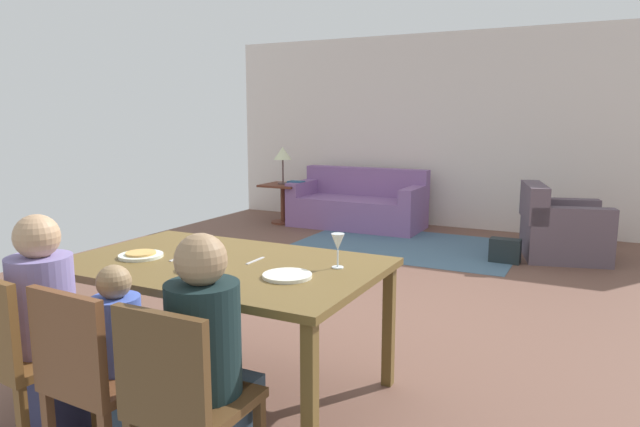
# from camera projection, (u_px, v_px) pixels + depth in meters

# --- Properties ---
(ground_plane) EXTENTS (7.05, 6.56, 0.02)m
(ground_plane) POSITION_uv_depth(u_px,v_px,m) (369.00, 290.00, 5.20)
(ground_plane) COLOR brown
(back_wall) EXTENTS (7.05, 0.10, 2.70)m
(back_wall) POSITION_uv_depth(u_px,v_px,m) (460.00, 131.00, 7.90)
(back_wall) COLOR silver
(back_wall) RESTS_ON ground_plane
(dining_table) EXTENTS (1.74, 1.10, 0.76)m
(dining_table) POSITION_uv_depth(u_px,v_px,m) (222.00, 273.00, 3.16)
(dining_table) COLOR brown
(dining_table) RESTS_ON ground_plane
(plate_near_man) EXTENTS (0.25, 0.25, 0.02)m
(plate_near_man) POSITION_uv_depth(u_px,v_px,m) (141.00, 256.00, 3.25)
(plate_near_man) COLOR silver
(plate_near_man) RESTS_ON dining_table
(pizza_near_man) EXTENTS (0.17, 0.17, 0.01)m
(pizza_near_man) POSITION_uv_depth(u_px,v_px,m) (141.00, 253.00, 3.25)
(pizza_near_man) COLOR tan
(pizza_near_man) RESTS_ON plate_near_man
(plate_near_child) EXTENTS (0.25, 0.25, 0.02)m
(plate_near_child) POSITION_uv_depth(u_px,v_px,m) (201.00, 268.00, 2.99)
(plate_near_child) COLOR white
(plate_near_child) RESTS_ON dining_table
(pizza_near_child) EXTENTS (0.17, 0.17, 0.01)m
(pizza_near_child) POSITION_uv_depth(u_px,v_px,m) (201.00, 265.00, 2.99)
(pizza_near_child) COLOR gold
(pizza_near_child) RESTS_ON plate_near_child
(plate_near_woman) EXTENTS (0.25, 0.25, 0.02)m
(plate_near_woman) POSITION_uv_depth(u_px,v_px,m) (287.00, 276.00, 2.85)
(plate_near_woman) COLOR silver
(plate_near_woman) RESTS_ON dining_table
(wine_glass) EXTENTS (0.07, 0.07, 0.19)m
(wine_glass) POSITION_uv_depth(u_px,v_px,m) (338.00, 244.00, 3.01)
(wine_glass) COLOR silver
(wine_glass) RESTS_ON dining_table
(fork) EXTENTS (0.02, 0.15, 0.01)m
(fork) POSITION_uv_depth(u_px,v_px,m) (179.00, 258.00, 3.22)
(fork) COLOR silver
(fork) RESTS_ON dining_table
(knife) EXTENTS (0.01, 0.17, 0.01)m
(knife) POSITION_uv_depth(u_px,v_px,m) (255.00, 261.00, 3.17)
(knife) COLOR silver
(knife) RESTS_ON dining_table
(dining_chair_man) EXTENTS (0.47, 0.47, 0.87)m
(dining_chair_man) POSITION_uv_depth(u_px,v_px,m) (18.00, 351.00, 2.61)
(dining_chair_man) COLOR brown
(dining_chair_man) RESTS_ON ground_plane
(person_man) EXTENTS (0.31, 0.41, 1.11)m
(person_man) POSITION_uv_depth(u_px,v_px,m) (52.00, 334.00, 2.76)
(person_man) COLOR #333458
(person_man) RESTS_ON ground_plane
(dining_chair_child) EXTENTS (0.44, 0.44, 0.87)m
(dining_chair_child) POSITION_uv_depth(u_px,v_px,m) (93.00, 372.00, 2.40)
(dining_chair_child) COLOR brown
(dining_chair_child) RESTS_ON ground_plane
(person_child) EXTENTS (0.22, 0.29, 0.92)m
(person_child) POSITION_uv_depth(u_px,v_px,m) (125.00, 370.00, 2.55)
(person_child) COLOR #314356
(person_child) RESTS_ON ground_plane
(dining_chair_woman) EXTENTS (0.42, 0.42, 0.87)m
(dining_chair_woman) POSITION_uv_depth(u_px,v_px,m) (182.00, 397.00, 2.18)
(dining_chair_woman) COLOR #4F341B
(dining_chair_woman) RESTS_ON ground_plane
(person_woman) EXTENTS (0.30, 0.40, 1.11)m
(person_woman) POSITION_uv_depth(u_px,v_px,m) (210.00, 374.00, 2.33)
(person_woman) COLOR #2C3E4F
(person_woman) RESTS_ON ground_plane
(area_rug) EXTENTS (2.60, 1.80, 0.01)m
(area_rug) POSITION_uv_depth(u_px,v_px,m) (406.00, 245.00, 6.94)
(area_rug) COLOR #456178
(area_rug) RESTS_ON ground_plane
(couch) EXTENTS (1.86, 0.86, 0.82)m
(couch) POSITION_uv_depth(u_px,v_px,m) (358.00, 206.00, 8.09)
(couch) COLOR #835B92
(couch) RESTS_ON ground_plane
(armchair) EXTENTS (1.04, 1.04, 0.82)m
(armchair) POSITION_uv_depth(u_px,v_px,m) (560.00, 230.00, 6.29)
(armchair) COLOR #584954
(armchair) RESTS_ON ground_plane
(side_table) EXTENTS (0.56, 0.56, 0.58)m
(side_table) POSITION_uv_depth(u_px,v_px,m) (283.00, 198.00, 8.33)
(side_table) COLOR brown
(side_table) RESTS_ON ground_plane
(table_lamp) EXTENTS (0.26, 0.26, 0.54)m
(table_lamp) POSITION_uv_depth(u_px,v_px,m) (283.00, 155.00, 8.23)
(table_lamp) COLOR brown
(table_lamp) RESTS_ON side_table
(book_lower) EXTENTS (0.22, 0.16, 0.03)m
(book_lower) POSITION_uv_depth(u_px,v_px,m) (298.00, 184.00, 8.25)
(book_lower) COLOR maroon
(book_lower) RESTS_ON side_table
(book_upper) EXTENTS (0.22, 0.16, 0.03)m
(book_upper) POSITION_uv_depth(u_px,v_px,m) (296.00, 182.00, 8.20)
(book_upper) COLOR #285379
(book_upper) RESTS_ON book_lower
(handbag) EXTENTS (0.32, 0.16, 0.26)m
(handbag) POSITION_uv_depth(u_px,v_px,m) (505.00, 251.00, 6.12)
(handbag) COLOR black
(handbag) RESTS_ON ground_plane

